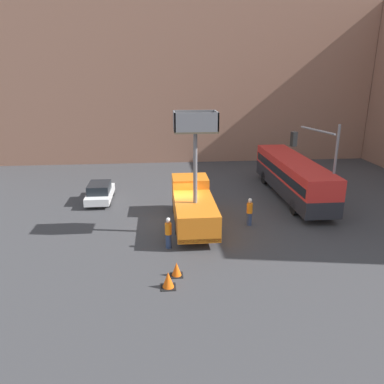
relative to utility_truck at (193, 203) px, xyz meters
name	(u,v)px	position (x,y,z in m)	size (l,w,h in m)	color
ground_plane	(180,221)	(-0.84, 0.69, -1.52)	(120.00, 120.00, 0.00)	#38383A
building_backdrop_far	(167,81)	(-0.84, 22.70, 7.00)	(44.00, 10.00, 17.05)	#936651
utility_truck	(193,203)	(0.00, 0.00, 0.00)	(2.47, 7.22, 7.46)	orange
city_bus	(293,175)	(8.34, 4.95, 0.31)	(2.52, 12.18, 3.09)	#232328
traffic_light_pole	(321,157)	(8.38, 0.34, 2.75)	(3.55, 3.30, 6.34)	slate
road_worker_near_truck	(168,233)	(-1.71, -3.19, -0.60)	(0.38, 0.38, 1.84)	navy
road_worker_directing	(250,212)	(3.64, -0.37, -0.59)	(0.38, 0.38, 1.85)	navy
traffic_cone_near_truck	(168,280)	(-1.86, -7.32, -1.15)	(0.70, 0.70, 0.80)	black
traffic_cone_mid_road	(177,270)	(-1.42, -6.29, -1.19)	(0.62, 0.62, 0.71)	black
parked_car_curbside	(100,192)	(-6.70, 5.28, -0.78)	(1.79, 4.22, 1.49)	silver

